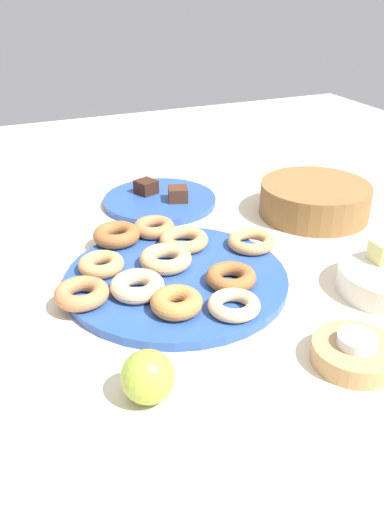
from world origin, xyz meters
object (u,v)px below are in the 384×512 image
Objects in this scene: brownie_near at (146,187)px; donut_5 at (234,305)px; donut_4 at (101,264)px; tealight at (357,340)px; donut_plate at (176,278)px; apple at (148,377)px; donut_0 at (251,242)px; cake_plate at (160,201)px; candle_holder at (354,353)px; melon_chunk_left at (382,251)px; donut_1 at (166,259)px; donut_3 at (231,277)px; donut_6 at (184,240)px; donut_9 at (82,293)px; brownie_far at (178,194)px; donut_2 at (137,286)px; donut_7 at (176,302)px; donut_10 at (117,235)px; donut_8 at (154,227)px; basket at (315,200)px.

donut_5 is at bearing -4.04° from brownie_near.
donut_4 is 0.45m from tealight.
donut_4 is 0.98× the size of donut_5.
apple is at bearing -28.95° from donut_plate.
donut_0 is at bearing 144.21° from donut_5.
cake_plate is 3.73× the size of apple.
donut_plate is 0.33m from candle_holder.
apple is (-0.05, -0.29, -0.00)m from tealight.
donut_4 reaches higher than cake_plate.
melon_chunk_left is at bearing 90.63° from donut_5.
donut_1 is 0.11m from donut_4.
donut_3 is 1.92× the size of brownie_near.
cake_plate is (-0.41, 0.02, -0.02)m from donut_3.
donut_9 reaches higher than donut_6.
brownie_far is (0.07, 0.05, 0.00)m from brownie_near.
donut_2 reaches higher than candle_holder.
donut_0 is 1.67× the size of tealight.
tealight is 0.77× the size of apple.
cake_plate is (-0.34, 0.10, -0.00)m from donut_plate.
donut_3 is at bearing -162.28° from tealight.
donut_0 is 0.24m from melon_chunk_left.
cake_plate is at bearing 170.16° from donut_6.
brownie_near reaches higher than donut_7.
candle_holder is at bearing 5.89° from brownie_near.
donut_2 is 0.95× the size of donut_6.
donut_2 is at bearing -25.35° from cake_plate.
brownie_near is (-0.48, 0.12, 0.00)m from donut_7.
donut_10 is 0.35× the size of cake_plate.
donut_7 is 0.93× the size of donut_9.
brownie_near is (-0.41, 0.16, 0.00)m from donut_2.
donut_4 is at bearing 175.72° from apple.
melon_chunk_left is at bearing 41.02° from donut_0.
brownie_far reaches higher than donut_0.
cake_plate is 2.18× the size of candle_holder.
donut_8 is 0.43m from melon_chunk_left.
brownie_near is (-0.04, -0.02, 0.02)m from cake_plate.
donut_plate is 0.15m from donut_5.
donut_10 reaches higher than candle_holder.
donut_1 is 0.13m from donut_3.
donut_1 reaches higher than donut_6.
donut_plate is 0.34m from brownie_far.
donut_7 is at bearing -59.60° from basket.
tealight is at bearing 24.01° from donut_10.
candle_holder is at bearing 40.54° from donut_2.
donut_10 reaches higher than donut_9.
donut_5 is 1.85× the size of brownie_far.
donut_6 is (-0.03, 0.17, 0.00)m from donut_4.
donut_10 is at bearing -118.50° from donut_0.
donut_10 reaches higher than donut_8.
basket reaches higher than donut_2.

